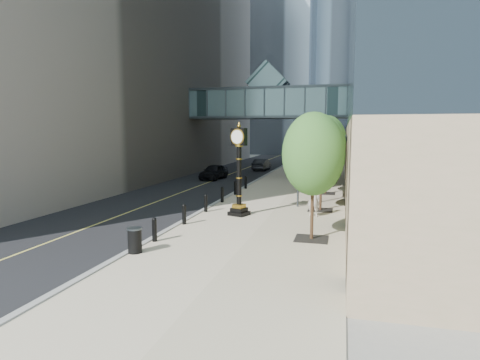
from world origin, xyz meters
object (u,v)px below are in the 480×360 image
object	(u,v)px
car_far	(262,165)
pedestrian	(313,199)
street_clock	(239,176)
car_near	(214,172)
trash_bin	(135,241)

from	to	relation	value
car_far	pedestrian	bearing A→B (deg)	110.70
pedestrian	car_far	world-z (taller)	pedestrian
street_clock	car_near	xyz separation A→B (m)	(-6.64, 15.81, -1.46)
trash_bin	car_near	xyz separation A→B (m)	(-4.57, 23.39, 0.23)
street_clock	trash_bin	distance (m)	8.05
pedestrian	car_far	xyz separation A→B (m)	(-7.90, 25.00, -0.33)
pedestrian	car_far	bearing A→B (deg)	-66.68
street_clock	pedestrian	bearing A→B (deg)	30.33
trash_bin	car_far	size ratio (longest dim) A/B	0.22
car_far	street_clock	bearing A→B (deg)	101.89
car_near	car_far	distance (m)	10.30
pedestrian	car_near	xyz separation A→B (m)	(-10.59, 15.05, -0.28)
street_clock	trash_bin	bearing A→B (deg)	-85.73
trash_bin	car_far	xyz separation A→B (m)	(-1.88, 33.34, 0.18)
car_near	car_far	bearing A→B (deg)	79.64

